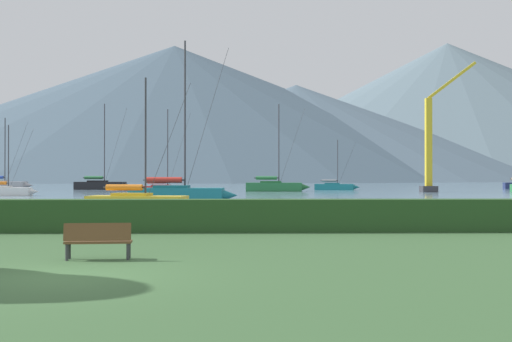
{
  "coord_description": "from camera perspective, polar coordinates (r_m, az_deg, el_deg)",
  "views": [
    {
      "loc": [
        3.75,
        -13.9,
        2.15
      ],
      "look_at": [
        5.5,
        68.37,
        2.76
      ],
      "focal_mm": 45.34,
      "sensor_mm": 36.0,
      "label": 1
    }
  ],
  "objects": [
    {
      "name": "dock_crane",
      "position": [
        88.43,
        15.15,
        1.84
      ],
      "size": [
        7.38,
        2.0,
        17.31
      ],
      "color": "#333338",
      "rests_on": "ground_plane"
    },
    {
      "name": "sailboat_slip_7",
      "position": [
        74.36,
        -21.3,
        -1.64
      ],
      "size": [
        6.56,
        2.18,
        7.61
      ],
      "rotation": [
        0.0,
        0.0,
        0.05
      ],
      "color": "white",
      "rests_on": "harbor_water"
    },
    {
      "name": "sailboat_slip_8",
      "position": [
        103.75,
        -13.51,
        -1.18
      ],
      "size": [
        9.01,
        3.51,
        13.42
      ],
      "rotation": [
        0.0,
        0.0,
        -0.12
      ],
      "color": "black",
      "rests_on": "harbor_water"
    },
    {
      "name": "sailboat_slip_5",
      "position": [
        78.34,
        -8.1,
        -1.57
      ],
      "size": [
        6.72,
        2.08,
        10.16
      ],
      "rotation": [
        0.0,
        0.0,
        -0.02
      ],
      "color": "red",
      "rests_on": "harbor_water"
    },
    {
      "name": "distant_hill_far_shoulder",
      "position": [
        420.56,
        16.53,
        5.08
      ],
      "size": [
        332.11,
        332.11,
        84.77
      ],
      "primitive_type": "cone",
      "color": "slate",
      "rests_on": "ground_plane"
    },
    {
      "name": "harbor_water",
      "position": [
        150.97,
        -2.64,
        -1.24
      ],
      "size": [
        320.0,
        246.0,
        0.0
      ],
      "primitive_type": "cube",
      "color": "slate",
      "rests_on": "ground_plane"
    },
    {
      "name": "distant_hill_east_ridge",
      "position": [
        377.69,
        6.58,
        2.59
      ],
      "size": [
        223.71,
        223.71,
        43.95
      ],
      "primitive_type": "cone",
      "color": "#4C6070",
      "rests_on": "ground_plane"
    },
    {
      "name": "ground_plane",
      "position": [
        14.56,
        -16.34,
        -8.91
      ],
      "size": [
        1000.0,
        1000.0,
        0.0
      ],
      "primitive_type": "plane",
      "color": "#385B33"
    },
    {
      "name": "sailboat_slip_2",
      "position": [
        89.2,
        1.69,
        -1.33
      ],
      "size": [
        8.97,
        3.37,
        12.05
      ],
      "rotation": [
        0.0,
        0.0,
        -0.1
      ],
      "color": "#236B38",
      "rests_on": "harbor_water"
    },
    {
      "name": "sailboat_slip_3",
      "position": [
        97.8,
        6.98,
        -1.36
      ],
      "size": [
        6.82,
        3.28,
        7.57
      ],
      "rotation": [
        0.0,
        0.0,
        -0.24
      ],
      "color": "#19707A",
      "rests_on": "harbor_water"
    },
    {
      "name": "sailboat_slip_4",
      "position": [
        110.43,
        -21.54,
        -1.12
      ],
      "size": [
        9.14,
        2.92,
        11.36
      ],
      "rotation": [
        0.0,
        0.0,
        -0.03
      ],
      "color": "#9E9EA3",
      "rests_on": "harbor_water"
    },
    {
      "name": "sailboat_slip_1",
      "position": [
        39.84,
        -10.3,
        -2.7
      ],
      "size": [
        7.0,
        2.98,
        8.11
      ],
      "rotation": [
        0.0,
        0.0,
        -0.16
      ],
      "color": "gold",
      "rests_on": "harbor_water"
    },
    {
      "name": "hedge_line",
      "position": [
        25.23,
        -9.79,
        -3.89
      ],
      "size": [
        80.0,
        1.2,
        1.25
      ],
      "primitive_type": "cube",
      "color": "#284C23",
      "rests_on": "ground_plane"
    },
    {
      "name": "park_bench_under_tree",
      "position": [
        17.1,
        -13.76,
        -5.85
      ],
      "size": [
        1.72,
        0.61,
        0.95
      ],
      "rotation": [
        0.0,
        0.0,
        0.08
      ],
      "color": "brown",
      "rests_on": "ground_plane"
    },
    {
      "name": "distant_hill_central_peak",
      "position": [
        350.52,
        -7.21,
        5.12
      ],
      "size": [
        346.33,
        346.33,
        72.0
      ],
      "primitive_type": "cone",
      "color": "#425666",
      "rests_on": "ground_plane"
    },
    {
      "name": "distant_hill_west_ridge",
      "position": [
        322.33,
        3.56,
        3.41
      ],
      "size": [
        244.24,
        244.24,
        47.41
      ],
      "primitive_type": "cone",
      "color": "#4C6070",
      "rests_on": "ground_plane"
    },
    {
      "name": "sailboat_slip_11",
      "position": [
        52.28,
        -6.86,
        -1.97
      ],
      "size": [
        8.7,
        2.98,
        13.03
      ],
      "rotation": [
        0.0,
        0.0,
        -0.06
      ],
      "color": "#19707A",
      "rests_on": "harbor_water"
    }
  ]
}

